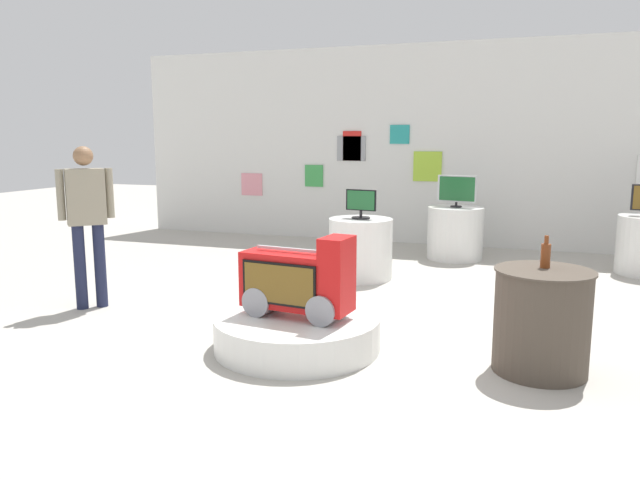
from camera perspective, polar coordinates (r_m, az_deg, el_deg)
name	(u,v)px	position (r m, az deg, el deg)	size (l,w,h in m)	color
ground_plane	(333,342)	(5.47, 1.23, -9.55)	(30.00, 30.00, 0.00)	#B2ADA3
back_wall_display	(432,146)	(10.42, 10.53, 8.74)	(10.82, 0.13, 3.34)	silver
main_display_pedestal	(297,332)	(5.26, -2.17, -8.69)	(1.43, 1.43, 0.29)	silver
novelty_firetruck_tv	(298,284)	(5.13, -2.07, -4.15)	(0.98, 0.48, 0.71)	gray
display_pedestal_left_rear	(455,233)	(9.28, 12.62, 0.65)	(0.82, 0.82, 0.78)	silver
tv_on_left_rear	(457,190)	(9.20, 12.77, 4.65)	(0.58, 0.17, 0.47)	black
display_pedestal_right_rear	(360,249)	(7.79, 3.84, -0.81)	(0.82, 0.82, 0.78)	silver
tv_on_right_rear	(361,204)	(7.70, 3.88, 3.45)	(0.41, 0.24, 0.37)	black
side_table_round	(542,320)	(4.98, 20.18, -7.11)	(0.74, 0.74, 0.81)	#4C4238
bottle_on_side_table	(546,255)	(4.94, 20.51, -1.32)	(0.07, 0.07, 0.25)	brown
shopper_browsing_near_truck	(87,214)	(6.78, -21.13, 2.28)	(0.42, 0.42, 1.71)	#1E233F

